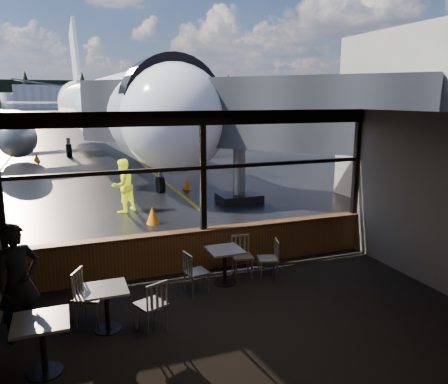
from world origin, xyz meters
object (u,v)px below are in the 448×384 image
cafe_table_left (43,347)px  cone_extra (153,215)px  chair_near_e (268,259)px  ground_crew (123,186)px  chair_mid_w (90,297)px  chair_near_n (242,257)px  jet_bridge (252,136)px  cafe_table_near (225,266)px  chair_near_w (196,273)px  cone_nose (187,184)px  cone_wing (37,157)px  passenger (19,282)px  airliner (103,68)px  cafe_table_mid (107,309)px  chair_mid_s (151,305)px

cafe_table_left → cone_extra: cafe_table_left is taller
chair_near_e → ground_crew: (-2.10, 6.74, 0.47)m
chair_mid_w → chair_near_n: bearing=133.0°
jet_bridge → chair_near_e: bearing=-111.0°
cafe_table_near → ground_crew: size_ratio=0.42×
cafe_table_left → chair_near_w: bearing=32.1°
chair_near_n → cone_nose: (1.37, 9.32, -0.20)m
cafe_table_near → cone_wing: (-4.48, 20.93, -0.11)m
passenger → ground_crew: (2.59, 7.52, -0.05)m
cafe_table_near → passenger: bearing=-167.4°
jet_bridge → chair_near_w: bearing=-121.7°
ground_crew → cone_wing: bearing=-112.1°
chair_near_e → passenger: passenger is taller
jet_bridge → chair_near_w: (-4.12, -6.67, -2.02)m
chair_near_n → cone_extra: 4.78m
airliner → jet_bridge: size_ratio=3.27×
airliner → cone_extra: size_ratio=67.56×
passenger → chair_near_w: bearing=-19.6°
passenger → chair_near_n: bearing=-16.5°
chair_near_n → ground_crew: bearing=-67.0°
airliner → cafe_table_mid: bearing=-99.7°
cafe_table_left → cone_wing: 22.90m
cafe_table_near → chair_mid_w: chair_mid_w is taller
chair_mid_s → passenger: bearing=144.2°
cafe_table_left → chair_mid_w: chair_mid_w is taller
airliner → cone_wing: bearing=-174.8°
cafe_table_mid → ground_crew: (1.30, 7.75, 0.52)m
cafe_table_mid → passenger: (-1.28, 0.23, 0.57)m
chair_near_w → passenger: size_ratio=0.46×
cafe_table_mid → chair_near_n: size_ratio=0.84×
cafe_table_mid → cone_nose: size_ratio=1.51×
chair_mid_s → cone_extra: size_ratio=1.66×
ground_crew → cone_nose: 4.19m
chair_near_w → ground_crew: ground_crew is taller
cafe_table_near → chair_mid_w: 2.80m
chair_near_n → chair_mid_w: 3.31m
cafe_table_near → cafe_table_left: 3.92m
cafe_table_near → chair_near_n: bearing=24.5°
cafe_table_near → cone_nose: (1.84, 9.53, -0.13)m
chair_mid_s → cafe_table_left: bearing=179.4°
chair_near_e → chair_mid_w: (-3.64, -0.69, 0.05)m
chair_near_e → cafe_table_near: bearing=102.4°
cafe_table_left → cone_wing: cafe_table_left is taller
chair_mid_w → cone_nose: 11.24m
cafe_table_near → cone_nose: cafe_table_near is taller
airliner → jet_bridge: airliner is taller
cafe_table_mid → chair_mid_w: 0.41m
jet_bridge → chair_near_n: 7.17m
jet_bridge → cone_wing: 16.67m
cone_nose → cone_wing: size_ratio=0.95×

